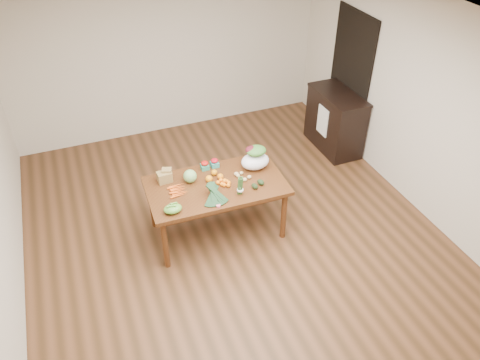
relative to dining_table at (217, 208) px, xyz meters
name	(u,v)px	position (x,y,z in m)	size (l,w,h in m)	color
floor	(237,240)	(0.17, -0.25, -0.38)	(6.00, 6.00, 0.00)	brown
ceiling	(236,25)	(0.17, -0.25, 2.33)	(5.00, 6.00, 0.02)	white
room_walls	(236,150)	(0.17, -0.25, 0.97)	(5.02, 6.02, 2.70)	beige
dining_table	(217,208)	(0.00, 0.00, 0.00)	(1.64, 0.91, 0.75)	#533213
doorway_dark	(349,80)	(2.65, 1.35, 0.68)	(0.02, 1.00, 2.10)	black
cabinet	(335,121)	(2.39, 1.20, 0.10)	(0.52, 1.02, 0.94)	black
dish_towel	(323,121)	(2.13, 1.15, 0.18)	(0.02, 0.28, 0.45)	white
paper_bag	(164,176)	(-0.55, 0.28, 0.45)	(0.22, 0.19, 0.16)	olive
cabbage	(190,176)	(-0.27, 0.16, 0.46)	(0.16, 0.16, 0.16)	#84B367
strawberry_basket_a	(205,166)	(-0.02, 0.35, 0.42)	(0.10, 0.10, 0.09)	red
strawberry_basket_b	(215,163)	(0.11, 0.35, 0.42)	(0.10, 0.10, 0.09)	red
orange_a	(209,179)	(-0.06, 0.08, 0.42)	(0.08, 0.08, 0.08)	orange
orange_b	(214,173)	(0.04, 0.18, 0.41)	(0.08, 0.08, 0.08)	orange
orange_c	(220,176)	(0.08, 0.08, 0.41)	(0.07, 0.07, 0.07)	orange
mandarin_cluster	(224,182)	(0.09, -0.04, 0.42)	(0.18, 0.18, 0.08)	#FF590F
carrots	(178,190)	(-0.45, 0.04, 0.39)	(0.22, 0.24, 0.03)	orange
snap_pea_bag	(173,209)	(-0.60, -0.30, 0.42)	(0.20, 0.15, 0.09)	#629A34
kale_bunch	(215,196)	(-0.11, -0.30, 0.45)	(0.32, 0.40, 0.16)	black
asparagus_bundle	(240,186)	(0.20, -0.28, 0.50)	(0.08, 0.08, 0.25)	#467F3A
potato_a	(238,176)	(0.30, 0.04, 0.40)	(0.05, 0.04, 0.04)	tan
potato_b	(245,180)	(0.34, -0.07, 0.40)	(0.06, 0.05, 0.05)	tan
potato_c	(241,173)	(0.35, 0.07, 0.39)	(0.05, 0.04, 0.04)	#D8C07D
potato_d	(236,174)	(0.29, 0.07, 0.40)	(0.06, 0.05, 0.05)	tan
potato_e	(249,177)	(0.41, -0.04, 0.40)	(0.05, 0.05, 0.05)	#DABD7D
avocado_a	(255,186)	(0.40, -0.24, 0.41)	(0.06, 0.09, 0.06)	black
avocado_b	(261,182)	(0.49, -0.20, 0.41)	(0.07, 0.10, 0.07)	black
salad_bag	(255,159)	(0.56, 0.14, 0.51)	(0.36, 0.27, 0.28)	white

